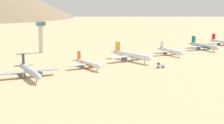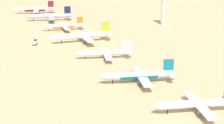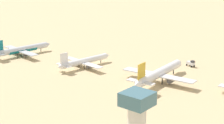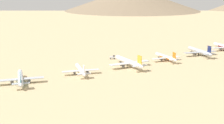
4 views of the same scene
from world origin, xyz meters
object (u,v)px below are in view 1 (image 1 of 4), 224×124
(service_truck, at_px, (160,65))
(parked_jet_3, at_px, (131,55))
(parked_jet_4, at_px, (170,51))
(parked_jet_1, at_px, (30,71))
(parked_jet_5, at_px, (204,46))
(parked_jet_2, at_px, (88,63))
(parked_jet_6, at_px, (223,42))
(control_tower, at_px, (41,36))

(service_truck, bearing_deg, parked_jet_3, -178.82)
(parked_jet_4, bearing_deg, parked_jet_1, -81.64)
(parked_jet_4, xyz_separation_m, parked_jet_5, (-6.67, 50.40, 0.39))
(parked_jet_1, bearing_deg, parked_jet_2, 98.12)
(parked_jet_2, height_order, parked_jet_3, parked_jet_3)
(parked_jet_6, bearing_deg, parked_jet_1, -80.34)
(parked_jet_3, height_order, parked_jet_5, parked_jet_3)
(parked_jet_6, xyz_separation_m, service_truck, (61.24, -141.81, -1.86))
(parked_jet_5, xyz_separation_m, control_tower, (-70.85, -144.32, 12.27))
(parked_jet_2, distance_m, parked_jet_6, 190.88)
(parked_jet_2, xyz_separation_m, parked_jet_5, (-20.66, 144.25, 0.48))
(parked_jet_3, distance_m, control_tower, 95.59)
(control_tower, bearing_deg, parked_jet_6, 72.80)
(parked_jet_6, bearing_deg, parked_jet_2, -79.96)
(parked_jet_2, height_order, parked_jet_5, parked_jet_5)
(parked_jet_2, height_order, service_truck, parked_jet_2)
(parked_jet_2, bearing_deg, parked_jet_6, 100.04)
(parked_jet_4, bearing_deg, parked_jet_2, -81.52)
(parked_jet_4, xyz_separation_m, service_truck, (41.94, -47.71, -1.71))
(parked_jet_4, distance_m, parked_jet_5, 50.84)
(parked_jet_4, distance_m, service_truck, 63.54)
(parked_jet_5, bearing_deg, parked_jet_2, -81.85)
(parked_jet_2, distance_m, service_truck, 53.97)
(service_truck, bearing_deg, parked_jet_1, -102.75)
(parked_jet_4, relative_size, control_tower, 1.32)
(parked_jet_1, xyz_separation_m, parked_jet_5, (-27.43, 191.71, -0.35))
(parked_jet_3, bearing_deg, parked_jet_5, 97.17)
(control_tower, bearing_deg, parked_jet_1, -25.74)
(parked_jet_1, height_order, parked_jet_5, parked_jet_1)
(parked_jet_3, bearing_deg, parked_jet_6, 99.97)
(parked_jet_3, distance_m, parked_jet_5, 99.64)
(parked_jet_1, xyz_separation_m, control_tower, (-98.28, 47.39, 11.92))
(parked_jet_1, height_order, parked_jet_2, parked_jet_1)
(parked_jet_1, relative_size, control_tower, 1.58)
(parked_jet_4, height_order, parked_jet_5, parked_jet_5)
(parked_jet_2, bearing_deg, parked_jet_3, 100.27)
(service_truck, distance_m, control_tower, 128.89)
(parked_jet_4, relative_size, service_truck, 6.90)
(parked_jet_3, xyz_separation_m, control_tower, (-83.28, -45.47, 11.62))
(service_truck, bearing_deg, parked_jet_4, 131.32)
(parked_jet_5, height_order, service_truck, parked_jet_5)
(parked_jet_3, relative_size, parked_jet_4, 1.28)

